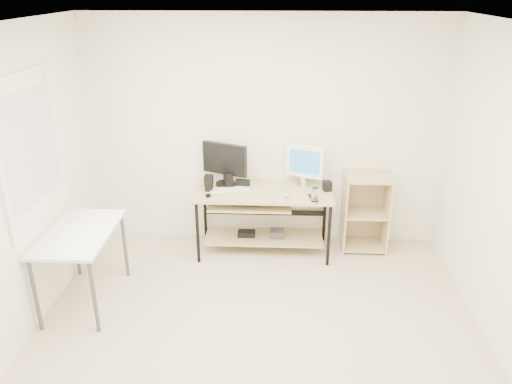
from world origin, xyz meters
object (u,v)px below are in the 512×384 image
object	(u,v)px
desk	(262,208)
side_table	(79,239)
white_imac	(304,162)
black_monitor	(225,162)
audio_controller	(229,180)
shelf_unit	(365,211)

from	to	relation	value
desk	side_table	world-z (taller)	same
white_imac	side_table	bearing A→B (deg)	-126.40
side_table	black_monitor	world-z (taller)	black_monitor
side_table	white_imac	xyz separation A→B (m)	(2.12, 1.24, 0.35)
desk	audio_controller	bearing A→B (deg)	168.80
desk	side_table	size ratio (longest dim) A/B	1.50
side_table	shelf_unit	distance (m)	3.09
desk	white_imac	size ratio (longest dim) A/B	3.17
desk	black_monitor	world-z (taller)	black_monitor
audio_controller	shelf_unit	bearing A→B (deg)	-1.87
desk	white_imac	xyz separation A→B (m)	(0.47, 0.18, 0.49)
white_imac	shelf_unit	bearing A→B (deg)	21.28
desk	white_imac	distance (m)	0.70
side_table	white_imac	world-z (taller)	white_imac
desk	audio_controller	xyz separation A→B (m)	(-0.36, 0.07, 0.30)
shelf_unit	audio_controller	world-z (taller)	audio_controller
white_imac	audio_controller	distance (m)	0.86
audio_controller	black_monitor	bearing A→B (deg)	118.65
shelf_unit	audio_controller	distance (m)	1.59
white_imac	audio_controller	bearing A→B (deg)	-149.07
black_monitor	white_imac	world-z (taller)	black_monitor
shelf_unit	white_imac	bearing A→B (deg)	178.07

